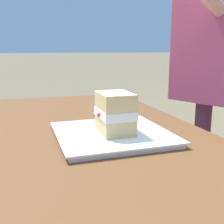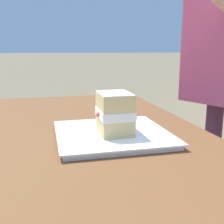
{
  "view_description": "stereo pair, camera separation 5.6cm",
  "coord_description": "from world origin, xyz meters",
  "px_view_note": "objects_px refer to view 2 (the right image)",
  "views": [
    {
      "loc": [
        -0.71,
        0.06,
        0.95
      ],
      "look_at": [
        -0.05,
        -0.15,
        0.8
      ],
      "focal_mm": 45.09,
      "sensor_mm": 36.0,
      "label": 1
    },
    {
      "loc": [
        -0.73,
        0.01,
        0.95
      ],
      "look_at": [
        -0.05,
        -0.15,
        0.8
      ],
      "focal_mm": 45.09,
      "sensor_mm": 36.0,
      "label": 2
    }
  ],
  "objects_px": {
    "patio_table": "(53,174)",
    "dessert_plate": "(112,134)",
    "cake_slice": "(115,113)",
    "dessert_fork": "(125,116)"
  },
  "relations": [
    {
      "from": "patio_table",
      "to": "dessert_plate",
      "type": "xyz_separation_m",
      "value": [
        -0.05,
        -0.15,
        0.12
      ]
    },
    {
      "from": "patio_table",
      "to": "cake_slice",
      "type": "xyz_separation_m",
      "value": [
        -0.07,
        -0.16,
        0.18
      ]
    },
    {
      "from": "dessert_plate",
      "to": "cake_slice",
      "type": "height_order",
      "value": "cake_slice"
    },
    {
      "from": "patio_table",
      "to": "dessert_plate",
      "type": "bearing_deg",
      "value": -108.82
    },
    {
      "from": "dessert_plate",
      "to": "cake_slice",
      "type": "distance_m",
      "value": 0.06
    },
    {
      "from": "cake_slice",
      "to": "dessert_plate",
      "type": "bearing_deg",
      "value": 13.51
    },
    {
      "from": "dessert_plate",
      "to": "patio_table",
      "type": "bearing_deg",
      "value": 71.18
    },
    {
      "from": "patio_table",
      "to": "dessert_fork",
      "type": "xyz_separation_m",
      "value": [
        0.15,
        -0.25,
        0.11
      ]
    },
    {
      "from": "dessert_fork",
      "to": "patio_table",
      "type": "bearing_deg",
      "value": 121.23
    },
    {
      "from": "patio_table",
      "to": "dessert_plate",
      "type": "relative_size",
      "value": 4.47
    }
  ]
}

